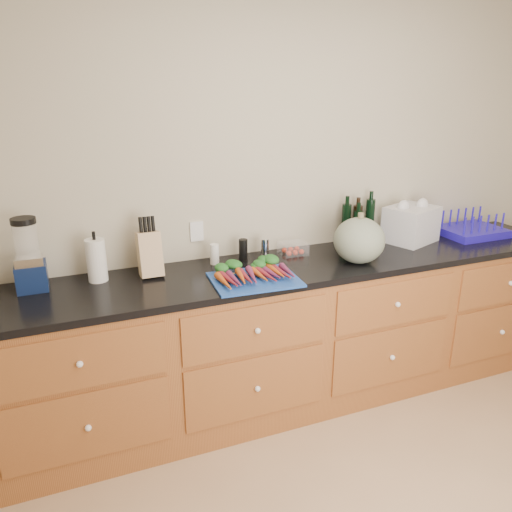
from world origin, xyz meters
name	(u,v)px	position (x,y,z in m)	size (l,w,h in m)	color
wall_back	(285,193)	(0.00, 1.62, 1.30)	(4.10, 0.05, 2.60)	#BCB39C
cabinets	(304,335)	(0.00, 1.30, 0.45)	(3.60, 0.64, 0.90)	brown
countertop	(307,265)	(0.00, 1.30, 0.92)	(3.64, 0.62, 0.04)	black
cutting_board	(255,280)	(-0.40, 1.14, 0.95)	(0.47, 0.35, 0.01)	#19439D
carrots	(252,272)	(-0.40, 1.18, 0.98)	(0.40, 0.30, 0.06)	#C55017
squash	(359,240)	(0.29, 1.19, 1.08)	(0.31, 0.31, 0.28)	slate
blender_appliance	(29,259)	(-1.53, 1.46, 1.11)	(0.15, 0.15, 0.39)	#0E1C43
paper_towel	(96,260)	(-1.20, 1.46, 1.06)	(0.10, 0.10, 0.24)	white
knife_block	(150,254)	(-0.91, 1.44, 1.06)	(0.12, 0.12, 0.25)	tan
grinder_salt	(215,254)	(-0.53, 1.48, 1.00)	(0.05, 0.05, 0.12)	white
grinder_pepper	(243,250)	(-0.34, 1.48, 1.01)	(0.05, 0.05, 0.13)	black
canister_chrome	(265,248)	(-0.20, 1.48, 1.00)	(0.05, 0.05, 0.12)	white
tomato_box	(293,248)	(-0.01, 1.47, 0.98)	(0.16, 0.13, 0.08)	white
bottles	(358,224)	(0.48, 1.51, 1.07)	(0.24, 0.12, 0.29)	black
grocery_bag	(411,224)	(0.85, 1.42, 1.06)	(0.33, 0.26, 0.24)	white
dish_rack	(471,229)	(1.35, 1.38, 0.98)	(0.43, 0.34, 0.17)	#2014B4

